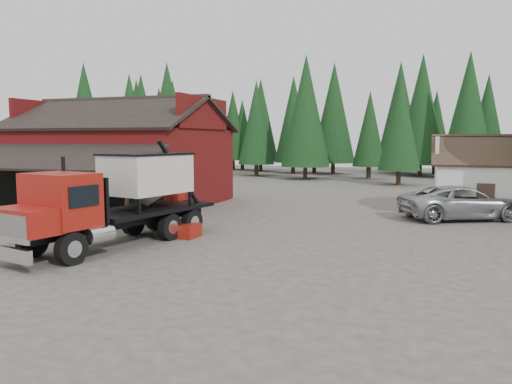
% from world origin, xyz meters
% --- Properties ---
extents(ground, '(120.00, 120.00, 0.00)m').
position_xyz_m(ground, '(0.00, 0.00, 0.00)').
color(ground, '#494139').
rests_on(ground, ground).
extents(red_barn, '(12.80, 13.63, 7.18)m').
position_xyz_m(red_barn, '(-11.00, 9.90, 2.69)').
color(red_barn, maroon).
rests_on(red_barn, ground).
extents(farmhouse, '(8.60, 6.42, 4.65)m').
position_xyz_m(farmhouse, '(13.00, 13.00, 1.67)').
color(farmhouse, silver).
rests_on(farmhouse, ground).
extents(conifer_backdrop, '(76.00, 16.00, 16.00)m').
position_xyz_m(conifer_backdrop, '(0.00, 42.00, 0.00)').
color(conifer_backdrop, black).
rests_on(conifer_backdrop, ground).
extents(near_pine_a, '(4.40, 4.40, 11.40)m').
position_xyz_m(near_pine_a, '(-22.00, 28.00, 6.39)').
color(near_pine_a, '#382619').
rests_on(near_pine_a, ground).
extents(near_pine_b, '(3.96, 3.96, 10.40)m').
position_xyz_m(near_pine_b, '(6.00, 30.00, 5.89)').
color(near_pine_b, '#382619').
rests_on(near_pine_b, ground).
extents(near_pine_d, '(5.28, 5.28, 13.40)m').
position_xyz_m(near_pine_d, '(-4.00, 34.00, 7.39)').
color(near_pine_d, '#382619').
rests_on(near_pine_d, ground).
extents(feed_truck, '(4.70, 9.96, 4.35)m').
position_xyz_m(feed_truck, '(-3.49, -1.72, 2.03)').
color(feed_truck, black).
rests_on(feed_truck, ground).
extents(silver_car, '(7.28, 5.60, 1.84)m').
position_xyz_m(silver_car, '(10.35, 10.00, 0.92)').
color(silver_car, '#AAACB1').
rests_on(silver_car, ground).
extents(equip_box, '(0.78, 1.15, 0.60)m').
position_xyz_m(equip_box, '(-1.44, 0.58, 0.30)').
color(equip_box, maroon).
rests_on(equip_box, ground).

